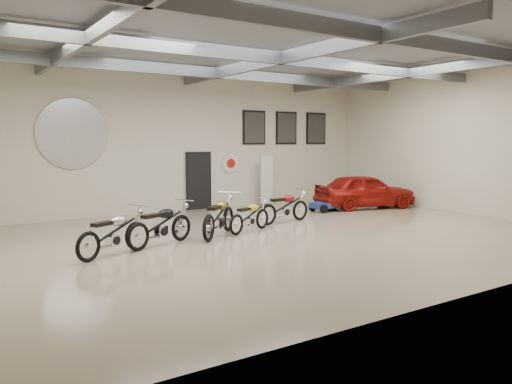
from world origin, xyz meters
TOP-DOWN VIEW (x-y plane):
  - floor at (0.00, 0.00)m, footprint 16.00×12.00m
  - ceiling at (0.00, 0.00)m, footprint 16.00×12.00m
  - back_wall at (0.00, 6.00)m, footprint 16.00×0.02m
  - right_wall at (8.00, 0.00)m, footprint 0.02×12.00m
  - ceiling_beams at (0.00, 0.00)m, footprint 15.80×11.80m
  - door at (0.50, 5.95)m, footprint 0.92×0.08m
  - logo_plaque at (-4.00, 5.95)m, footprint 2.30×0.06m
  - poster_left at (3.00, 5.96)m, footprint 1.05×0.08m
  - poster_mid at (4.60, 5.96)m, footprint 1.05×0.08m
  - poster_right at (6.20, 5.96)m, footprint 1.05×0.08m
  - oil_sign at (1.90, 5.95)m, footprint 0.72×0.10m
  - banner_stand at (3.30, 5.50)m, footprint 0.53×0.24m
  - motorcycle_silver at (-4.53, 0.18)m, footprint 2.13×1.53m
  - motorcycle_black at (-3.22, 0.58)m, footprint 2.19×1.42m
  - motorcycle_gold at (-1.42, 0.86)m, footprint 2.12×1.98m
  - motorcycle_yellow at (-0.37, 0.96)m, footprint 1.88×1.20m
  - motorcycle_red at (1.39, 1.67)m, footprint 2.09×0.92m
  - go_kart at (4.44, 2.85)m, footprint 1.82×0.92m
  - vintage_car at (6.00, 2.77)m, footprint 2.47×4.14m

SIDE VIEW (x-z plane):
  - floor at x=0.00m, z-range -0.01..0.01m
  - go_kart at x=4.44m, z-range 0.00..0.64m
  - motorcycle_yellow at x=-0.37m, z-range 0.00..0.94m
  - motorcycle_red at x=1.39m, z-range 0.00..1.05m
  - motorcycle_silver at x=-4.53m, z-range 0.00..1.07m
  - motorcycle_black at x=-3.22m, z-range 0.00..1.09m
  - motorcycle_gold at x=-1.42m, z-range 0.00..1.15m
  - vintage_car at x=6.00m, z-range 0.00..1.32m
  - banner_stand at x=3.30m, z-range 0.00..1.93m
  - door at x=0.50m, z-range 0.00..2.10m
  - oil_sign at x=1.90m, z-range 1.34..2.06m
  - back_wall at x=0.00m, z-range 0.00..5.00m
  - right_wall at x=8.00m, z-range 0.00..5.00m
  - logo_plaque at x=-4.00m, z-range 2.22..3.38m
  - poster_left at x=3.00m, z-range 2.42..3.78m
  - poster_mid at x=4.60m, z-range 2.42..3.78m
  - poster_right at x=6.20m, z-range 2.42..3.78m
  - ceiling_beams at x=0.00m, z-range 4.59..4.91m
  - ceiling at x=0.00m, z-range 5.00..5.00m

